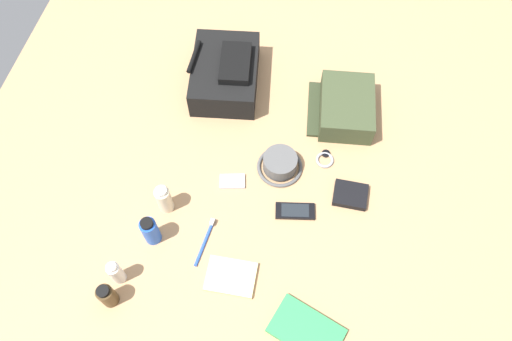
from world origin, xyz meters
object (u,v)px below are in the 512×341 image
at_px(bucket_hat, 280,164).
at_px(cell_phone, 295,211).
at_px(notepad, 231,277).
at_px(wristwatch, 325,159).
at_px(toothbrush, 206,239).
at_px(cologne_bottle, 107,296).
at_px(deodorant_spray, 150,231).
at_px(wallet, 350,195).
at_px(backpack, 226,73).
at_px(toothpaste_tube, 116,273).
at_px(toiletry_pouch, 345,107).
at_px(lotion_bottle, 164,199).
at_px(media_player, 232,181).
at_px(paperback_novel, 306,331).

distance_m(bucket_hat, cell_phone, 0.17).
bearing_deg(bucket_hat, notepad, 170.16).
height_order(wristwatch, toothbrush, toothbrush).
distance_m(cologne_bottle, deodorant_spray, 0.23).
bearing_deg(notepad, wallet, -44.51).
distance_m(backpack, toothpaste_tube, 0.80).
distance_m(backpack, toiletry_pouch, 0.45).
height_order(backpack, lotion_bottle, backpack).
bearing_deg(cologne_bottle, toothbrush, -42.96).
height_order(toothpaste_tube, lotion_bottle, lotion_bottle).
relative_size(toiletry_pouch, deodorant_spray, 2.07).
xyz_separation_m(cologne_bottle, toothbrush, (0.25, -0.23, -0.04)).
bearing_deg(notepad, cell_phone, -32.70).
height_order(backpack, deodorant_spray, backpack).
height_order(cologne_bottle, media_player, cologne_bottle).
height_order(lotion_bottle, media_player, lotion_bottle).
bearing_deg(lotion_bottle, wallet, -74.03).
xyz_separation_m(wristwatch, notepad, (-0.47, 0.22, 0.00)).
bearing_deg(backpack, toothbrush, -172.08).
height_order(paperback_novel, cell_phone, paperback_novel).
height_order(wallet, notepad, wallet).
height_order(toothpaste_tube, wallet, toothpaste_tube).
bearing_deg(toothpaste_tube, cell_phone, -55.63).
bearing_deg(notepad, toiletry_pouch, -22.98).
bearing_deg(paperback_novel, toiletry_pouch, -0.18).
height_order(backpack, notepad, backpack).
height_order(cologne_bottle, notepad, cologne_bottle).
xyz_separation_m(cell_phone, notepad, (-0.26, 0.15, 0.00)).
bearing_deg(media_player, lotion_bottle, 125.42).
bearing_deg(cell_phone, toiletry_pouch, -13.94).
xyz_separation_m(backpack, wristwatch, (-0.24, -0.41, -0.06)).
distance_m(toiletry_pouch, paperback_novel, 0.78).
bearing_deg(toothbrush, cologne_bottle, 137.04).
height_order(bucket_hat, media_player, bucket_hat).
bearing_deg(backpack, cologne_bottle, 170.51).
height_order(toothpaste_tube, wristwatch, toothpaste_tube).
bearing_deg(wallet, toothpaste_tube, 122.31).
xyz_separation_m(paperback_novel, cell_phone, (0.37, 0.10, -0.00)).
relative_size(cell_phone, notepad, 0.91).
xyz_separation_m(backpack, lotion_bottle, (-0.53, 0.07, -0.00)).
bearing_deg(cell_phone, cologne_bottle, 129.41).
distance_m(lotion_bottle, toothbrush, 0.18).
xyz_separation_m(cologne_bottle, notepad, (0.14, -0.34, -0.04)).
height_order(toothpaste_tube, deodorant_spray, deodorant_spray).
xyz_separation_m(cell_phone, toothbrush, (-0.16, 0.26, 0.00)).
xyz_separation_m(media_player, wristwatch, (0.15, -0.29, 0.00)).
bearing_deg(lotion_bottle, cologne_bottle, 167.40).
distance_m(backpack, media_player, 0.42).
height_order(deodorant_spray, media_player, deodorant_spray).
bearing_deg(wristwatch, deodorant_spray, 129.10).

